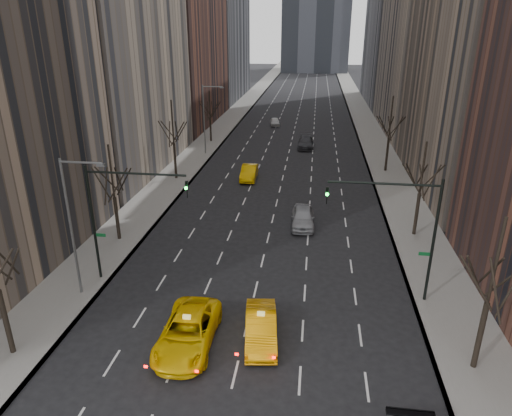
% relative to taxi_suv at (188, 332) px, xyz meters
% --- Properties ---
extents(sidewalk_left, '(4.50, 320.00, 0.15)m').
position_rel_taxi_suv_xyz_m(sidewalk_left, '(-9.33, 64.06, -0.78)').
color(sidewalk_left, slate).
rests_on(sidewalk_left, ground).
extents(sidewalk_right, '(4.50, 320.00, 0.15)m').
position_rel_taxi_suv_xyz_m(sidewalk_right, '(15.17, 64.06, -0.78)').
color(sidewalk_right, slate).
rests_on(sidewalk_right, ground).
extents(tree_lw_b, '(3.36, 3.50, 7.82)m').
position_rel_taxi_suv_xyz_m(tree_lw_b, '(-9.08, 12.06, 2.87)').
color(tree_lw_b, black).
rests_on(tree_lw_b, ground).
extents(tree_lw_c, '(3.36, 3.50, 8.74)m').
position_rel_taxi_suv_xyz_m(tree_lw_c, '(-9.08, 28.06, 3.18)').
color(tree_lw_c, black).
rests_on(tree_lw_c, ground).
extents(tree_lw_d, '(3.36, 3.50, 7.36)m').
position_rel_taxi_suv_xyz_m(tree_lw_d, '(-9.08, 46.06, 2.71)').
color(tree_lw_d, black).
rests_on(tree_lw_d, ground).
extents(tree_rw_a, '(3.36, 3.50, 8.28)m').
position_rel_taxi_suv_xyz_m(tree_rw_a, '(14.92, 0.06, 3.03)').
color(tree_rw_a, black).
rests_on(tree_rw_a, ground).
extents(tree_rw_b, '(3.36, 3.50, 7.82)m').
position_rel_taxi_suv_xyz_m(tree_rw_b, '(14.92, 16.06, 2.87)').
color(tree_rw_b, black).
rests_on(tree_rw_b, ground).
extents(tree_rw_c, '(3.36, 3.50, 8.74)m').
position_rel_taxi_suv_xyz_m(tree_rw_c, '(14.92, 34.06, 3.18)').
color(tree_rw_c, black).
rests_on(tree_rw_c, ground).
extents(traffic_mast_left, '(6.69, 0.39, 8.00)m').
position_rel_taxi_suv_xyz_m(traffic_mast_left, '(-6.18, 6.06, 4.64)').
color(traffic_mast_left, black).
rests_on(traffic_mast_left, ground).
extents(traffic_mast_right, '(6.69, 0.39, 8.00)m').
position_rel_taxi_suv_xyz_m(traffic_mast_right, '(12.03, 6.06, 4.64)').
color(traffic_mast_right, black).
rests_on(traffic_mast_right, ground).
extents(streetlight_near, '(2.83, 0.22, 9.00)m').
position_rel_taxi_suv_xyz_m(streetlight_near, '(-7.91, 4.06, 4.77)').
color(streetlight_near, slate).
rests_on(streetlight_near, ground).
extents(streetlight_far, '(2.83, 0.22, 9.00)m').
position_rel_taxi_suv_xyz_m(streetlight_far, '(-7.91, 39.06, 4.77)').
color(streetlight_far, slate).
rests_on(streetlight_far, ground).
extents(taxi_suv, '(2.92, 6.17, 1.70)m').
position_rel_taxi_suv_xyz_m(taxi_suv, '(0.00, 0.00, 0.00)').
color(taxi_suv, yellow).
rests_on(taxi_suv, ground).
extents(taxi_sedan, '(2.28, 5.01, 1.59)m').
position_rel_taxi_suv_xyz_m(taxi_sedan, '(3.89, 0.96, -0.06)').
color(taxi_sedan, '#FFA105').
rests_on(taxi_sedan, ground).
extents(silver_sedan_ahead, '(2.12, 4.91, 1.65)m').
position_rel_taxi_suv_xyz_m(silver_sedan_ahead, '(5.65, 16.84, -0.03)').
color(silver_sedan_ahead, '#999BA1').
rests_on(silver_sedan_ahead, ground).
extents(far_taxi, '(1.81, 4.84, 1.58)m').
position_rel_taxi_suv_xyz_m(far_taxi, '(-0.84, 29.12, -0.06)').
color(far_taxi, '#E9AB04').
rests_on(far_taxi, ground).
extents(far_suv_grey, '(2.24, 5.36, 1.55)m').
position_rel_taxi_suv_xyz_m(far_suv_grey, '(5.13, 44.33, -0.08)').
color(far_suv_grey, '#2D2D32').
rests_on(far_suv_grey, ground).
extents(far_car_white, '(2.09, 4.07, 1.33)m').
position_rel_taxi_suv_xyz_m(far_car_white, '(-0.64, 59.07, -0.19)').
color(far_car_white, silver).
rests_on(far_car_white, ground).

